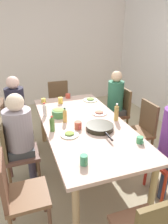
{
  "coord_description": "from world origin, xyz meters",
  "views": [
    {
      "loc": [
        2.32,
        -0.79,
        1.95
      ],
      "look_at": [
        0.0,
        0.0,
        0.89
      ],
      "focal_mm": 33.8,
      "sensor_mm": 36.0,
      "label": 1
    }
  ],
  "objects_px": {
    "cup_0": "(60,100)",
    "cup_2": "(140,140)",
    "bottle_2": "(116,113)",
    "cup_3": "(44,101)",
    "dining_table": "(84,127)",
    "plate_2": "(70,134)",
    "cup_1": "(78,125)",
    "bottle_3": "(65,116)",
    "bottle_0": "(45,110)",
    "bottle_1": "(52,124)",
    "person_6": "(20,133)",
    "cup_4": "(84,160)",
    "chair_2": "(119,110)",
    "serving_pan": "(100,127)",
    "chair_4": "(60,102)",
    "bowl_0": "(59,113)",
    "cup_5": "(68,96)",
    "plate_0": "(90,100)",
    "chair_5": "(13,125)",
    "chair_3": "(141,128)",
    "chair_6": "(15,150)",
    "person_2": "(115,100)",
    "plate_1": "(99,113)",
    "person_5": "(17,111)",
    "chair_7": "(18,192)"
  },
  "relations": [
    {
      "from": "person_6",
      "to": "cup_4",
      "type": "xyz_separation_m",
      "value": [
        0.82,
        0.52,
        0.05
      ]
    },
    {
      "from": "plate_0",
      "to": "person_6",
      "type": "bearing_deg",
      "value": -57.16
    },
    {
      "from": "chair_5",
      "to": "cup_4",
      "type": "distance_m",
      "value": 1.68
    },
    {
      "from": "plate_2",
      "to": "bottle_2",
      "type": "distance_m",
      "value": 0.72
    },
    {
      "from": "cup_4",
      "to": "cup_5",
      "type": "distance_m",
      "value": 1.85
    },
    {
      "from": "chair_5",
      "to": "chair_3",
      "type": "bearing_deg",
      "value": 68.14
    },
    {
      "from": "dining_table",
      "to": "plate_2",
      "type": "bearing_deg",
      "value": -45.75
    },
    {
      "from": "person_6",
      "to": "cup_3",
      "type": "xyz_separation_m",
      "value": [
        -0.91,
        0.42,
        0.04
      ]
    },
    {
      "from": "bowl_0",
      "to": "cup_2",
      "type": "bearing_deg",
      "value": 34.91
    },
    {
      "from": "chair_4",
      "to": "chair_7",
      "type": "xyz_separation_m",
      "value": [
        2.17,
        -0.89,
        0.0
      ]
    },
    {
      "from": "plate_0",
      "to": "bottle_3",
      "type": "xyz_separation_m",
      "value": [
        0.66,
        -0.6,
        0.08
      ]
    },
    {
      "from": "bottle_3",
      "to": "chair_7",
      "type": "bearing_deg",
      "value": -39.24
    },
    {
      "from": "chair_3",
      "to": "cup_3",
      "type": "bearing_deg",
      "value": -125.52
    },
    {
      "from": "chair_6",
      "to": "person_6",
      "type": "bearing_deg",
      "value": 90.0
    },
    {
      "from": "chair_6",
      "to": "chair_4",
      "type": "bearing_deg",
      "value": 148.46
    },
    {
      "from": "chair_4",
      "to": "cup_1",
      "type": "height_order",
      "value": "chair_4"
    },
    {
      "from": "cup_4",
      "to": "plate_2",
      "type": "bearing_deg",
      "value": 178.13
    },
    {
      "from": "bottle_2",
      "to": "cup_3",
      "type": "bearing_deg",
      "value": -140.54
    },
    {
      "from": "cup_3",
      "to": "bottle_0",
      "type": "bearing_deg",
      "value": -6.85
    },
    {
      "from": "person_5",
      "to": "plate_1",
      "type": "distance_m",
      "value": 1.21
    },
    {
      "from": "chair_6",
      "to": "plate_1",
      "type": "height_order",
      "value": "chair_6"
    },
    {
      "from": "cup_0",
      "to": "bottle_3",
      "type": "height_order",
      "value": "bottle_3"
    },
    {
      "from": "person_2",
      "to": "chair_4",
      "type": "relative_size",
      "value": 1.35
    },
    {
      "from": "dining_table",
      "to": "bowl_0",
      "type": "xyz_separation_m",
      "value": [
        -0.29,
        -0.26,
        0.13
      ]
    },
    {
      "from": "chair_2",
      "to": "cup_3",
      "type": "relative_size",
      "value": 8.43
    },
    {
      "from": "chair_7",
      "to": "cup_1",
      "type": "xyz_separation_m",
      "value": [
        -0.58,
        0.77,
        0.28
      ]
    },
    {
      "from": "chair_6",
      "to": "bottle_3",
      "type": "height_order",
      "value": "bottle_3"
    },
    {
      "from": "bottle_1",
      "to": "person_6",
      "type": "bearing_deg",
      "value": -103.28
    },
    {
      "from": "plate_2",
      "to": "bottle_1",
      "type": "xyz_separation_m",
      "value": [
        -0.17,
        -0.16,
        0.08
      ]
    },
    {
      "from": "plate_0",
      "to": "bottle_1",
      "type": "relative_size",
      "value": 1.18
    },
    {
      "from": "chair_2",
      "to": "serving_pan",
      "type": "relative_size",
      "value": 1.74
    },
    {
      "from": "person_5",
      "to": "cup_2",
      "type": "bearing_deg",
      "value": 41.2
    },
    {
      "from": "dining_table",
      "to": "cup_3",
      "type": "xyz_separation_m",
      "value": [
        -0.91,
        -0.38,
        0.11
      ]
    },
    {
      "from": "bottle_3",
      "to": "bowl_0",
      "type": "bearing_deg",
      "value": -170.05
    },
    {
      "from": "bowl_0",
      "to": "cup_3",
      "type": "bearing_deg",
      "value": -169.15
    },
    {
      "from": "dining_table",
      "to": "serving_pan",
      "type": "xyz_separation_m",
      "value": [
        0.24,
        0.12,
        0.1
      ]
    },
    {
      "from": "cup_1",
      "to": "bottle_3",
      "type": "height_order",
      "value": "bottle_3"
    },
    {
      "from": "person_5",
      "to": "bowl_0",
      "type": "bearing_deg",
      "value": 51.99
    },
    {
      "from": "plate_0",
      "to": "serving_pan",
      "type": "height_order",
      "value": "serving_pan"
    },
    {
      "from": "serving_pan",
      "to": "chair_4",
      "type": "bearing_deg",
      "value": -175.92
    },
    {
      "from": "plate_1",
      "to": "cup_2",
      "type": "xyz_separation_m",
      "value": [
        0.87,
        0.11,
        0.02
      ]
    },
    {
      "from": "cup_0",
      "to": "cup_2",
      "type": "distance_m",
      "value": 1.54
    },
    {
      "from": "serving_pan",
      "to": "cup_0",
      "type": "bearing_deg",
      "value": -166.34
    },
    {
      "from": "plate_0",
      "to": "bottle_0",
      "type": "height_order",
      "value": "bottle_0"
    },
    {
      "from": "dining_table",
      "to": "cup_1",
      "type": "xyz_separation_m",
      "value": [
        0.14,
        -0.12,
        0.12
      ]
    },
    {
      "from": "cup_5",
      "to": "bottle_1",
      "type": "height_order",
      "value": "bottle_1"
    },
    {
      "from": "chair_2",
      "to": "bottle_2",
      "type": "height_order",
      "value": "bottle_2"
    },
    {
      "from": "cup_1",
      "to": "cup_2",
      "type": "distance_m",
      "value": 0.75
    },
    {
      "from": "chair_6",
      "to": "cup_4",
      "type": "xyz_separation_m",
      "value": [
        0.82,
        0.61,
        0.28
      ]
    },
    {
      "from": "plate_0",
      "to": "chair_3",
      "type": "bearing_deg",
      "value": 34.48
    }
  ]
}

